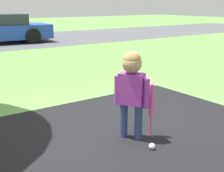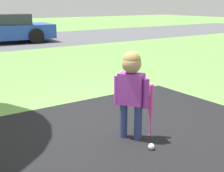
# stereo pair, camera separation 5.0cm
# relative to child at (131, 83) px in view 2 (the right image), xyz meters

# --- Properties ---
(ground_plane) EXTENTS (60.00, 60.00, 0.00)m
(ground_plane) POSITION_rel_child_xyz_m (-0.08, 0.67, -0.70)
(ground_plane) COLOR #5B8C42
(child) EXTENTS (0.29, 0.39, 1.08)m
(child) POSITION_rel_child_xyz_m (0.00, 0.00, 0.00)
(child) COLOR navy
(child) RESTS_ON ground
(baseball_bat) EXTENTS (0.06, 0.06, 0.68)m
(baseball_bat) POSITION_rel_child_xyz_m (0.24, -0.09, -0.26)
(baseball_bat) COLOR #E54CA5
(baseball_bat) RESTS_ON ground
(sports_ball) EXTENTS (0.07, 0.07, 0.07)m
(sports_ball) POSITION_rel_child_xyz_m (0.00, -0.38, -0.66)
(sports_ball) COLOR white
(sports_ball) RESTS_ON ground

